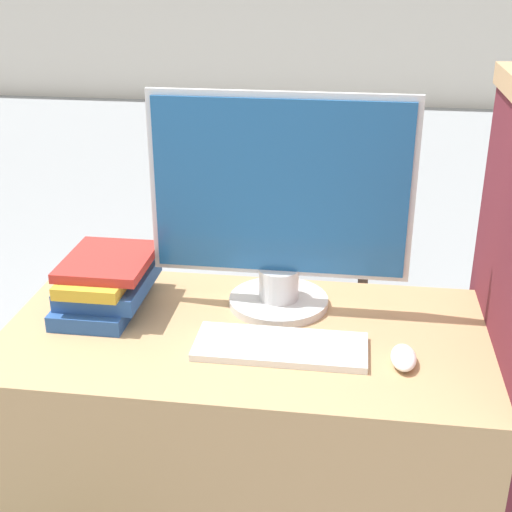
# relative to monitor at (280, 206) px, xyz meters

# --- Properties ---
(desk) EXTENTS (1.11, 0.59, 0.77)m
(desk) POSITION_rel_monitor_xyz_m (-0.06, -0.14, -0.64)
(desk) COLOR tan
(desk) RESTS_ON ground_plane
(carrel_divider) EXTENTS (0.07, 0.66, 1.33)m
(carrel_divider) POSITION_rel_monitor_xyz_m (0.52, -0.11, -0.35)
(carrel_divider) COLOR #5B1E28
(carrel_divider) RESTS_ON ground_plane
(monitor) EXTENTS (0.62, 0.24, 0.52)m
(monitor) POSITION_rel_monitor_xyz_m (0.00, 0.00, 0.00)
(monitor) COLOR silver
(monitor) RESTS_ON desk
(keyboard) EXTENTS (0.38, 0.15, 0.02)m
(keyboard) POSITION_rel_monitor_xyz_m (0.03, -0.21, -0.25)
(keyboard) COLOR white
(keyboard) RESTS_ON desk
(mouse) EXTENTS (0.05, 0.10, 0.03)m
(mouse) POSITION_rel_monitor_xyz_m (0.29, -0.24, -0.24)
(mouse) COLOR white
(mouse) RESTS_ON desk
(book_stack) EXTENTS (0.21, 0.29, 0.13)m
(book_stack) POSITION_rel_monitor_xyz_m (-0.42, -0.06, -0.19)
(book_stack) COLOR #285199
(book_stack) RESTS_ON desk
(far_chair) EXTENTS (0.44, 0.44, 0.93)m
(far_chair) POSITION_rel_monitor_xyz_m (0.05, 1.48, -0.52)
(far_chair) COLOR #38281E
(far_chair) RESTS_ON ground_plane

